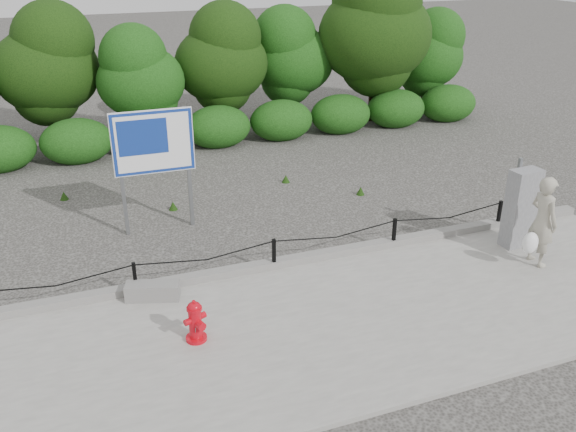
{
  "coord_description": "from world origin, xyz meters",
  "views": [
    {
      "loc": [
        -3.23,
        -9.29,
        5.63
      ],
      "look_at": [
        0.35,
        0.2,
        1.0
      ],
      "focal_mm": 38.0,
      "sensor_mm": 36.0,
      "label": 1
    }
  ],
  "objects_px": {
    "concrete_block": "(153,291)",
    "utility_cabinet": "(521,208)",
    "pedestrian": "(542,222)",
    "fire_hydrant": "(195,322)",
    "advertising_sign": "(153,148)"
  },
  "relations": [
    {
      "from": "utility_cabinet",
      "to": "advertising_sign",
      "type": "xyz_separation_m",
      "value": [
        -6.46,
        3.31,
        0.96
      ]
    },
    {
      "from": "pedestrian",
      "to": "advertising_sign",
      "type": "height_order",
      "value": "advertising_sign"
    },
    {
      "from": "pedestrian",
      "to": "advertising_sign",
      "type": "bearing_deg",
      "value": 56.34
    },
    {
      "from": "pedestrian",
      "to": "concrete_block",
      "type": "bearing_deg",
      "value": 78.63
    },
    {
      "from": "fire_hydrant",
      "to": "pedestrian",
      "type": "distance_m",
      "value": 6.5
    },
    {
      "from": "fire_hydrant",
      "to": "pedestrian",
      "type": "height_order",
      "value": "pedestrian"
    },
    {
      "from": "pedestrian",
      "to": "utility_cabinet",
      "type": "height_order",
      "value": "utility_cabinet"
    },
    {
      "from": "concrete_block",
      "to": "utility_cabinet",
      "type": "distance_m",
      "value": 7.12
    },
    {
      "from": "pedestrian",
      "to": "concrete_block",
      "type": "height_order",
      "value": "pedestrian"
    },
    {
      "from": "fire_hydrant",
      "to": "utility_cabinet",
      "type": "bearing_deg",
      "value": -13.53
    },
    {
      "from": "pedestrian",
      "to": "utility_cabinet",
      "type": "distance_m",
      "value": 0.78
    },
    {
      "from": "utility_cabinet",
      "to": "advertising_sign",
      "type": "height_order",
      "value": "advertising_sign"
    },
    {
      "from": "fire_hydrant",
      "to": "utility_cabinet",
      "type": "height_order",
      "value": "utility_cabinet"
    },
    {
      "from": "utility_cabinet",
      "to": "concrete_block",
      "type": "bearing_deg",
      "value": 171.38
    },
    {
      "from": "fire_hydrant",
      "to": "pedestrian",
      "type": "bearing_deg",
      "value": -19.98
    }
  ]
}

